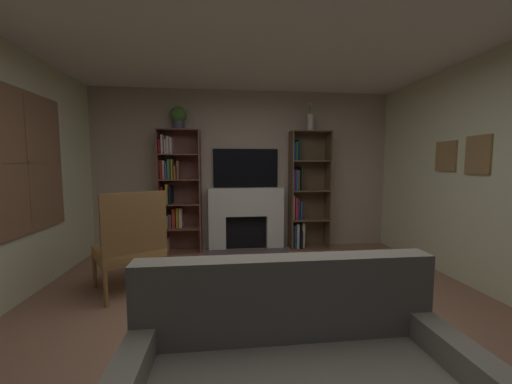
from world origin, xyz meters
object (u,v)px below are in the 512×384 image
object	(u,v)px
potted_plant	(178,117)
armchair	(131,245)
bookshelf_right	(304,195)
vase_with_flowers	(310,122)
bookshelf_left	(176,191)
tv	(246,168)
fireplace	(246,217)
coffee_table	(272,305)

from	to	relation	value
potted_plant	armchair	world-z (taller)	potted_plant
bookshelf_right	potted_plant	xyz separation A→B (m)	(-2.03, -0.03, 1.26)
vase_with_flowers	bookshelf_left	bearing A→B (deg)	179.26
tv	bookshelf_right	size ratio (longest dim) A/B	0.55
armchair	vase_with_flowers	bearing A→B (deg)	31.88
vase_with_flowers	fireplace	bearing A→B (deg)	178.25
bookshelf_left	vase_with_flowers	xyz separation A→B (m)	(2.19, -0.03, 1.12)
fireplace	bookshelf_left	world-z (taller)	bookshelf_left
potted_plant	tv	bearing A→B (deg)	6.47
coffee_table	bookshelf_left	bearing A→B (deg)	111.85
fireplace	bookshelf_left	xyz separation A→B (m)	(-1.13, -0.00, 0.44)
coffee_table	tv	bearing A→B (deg)	89.45
vase_with_flowers	coffee_table	distance (m)	3.41
potted_plant	armchair	size ratio (longest dim) A/B	0.31
fireplace	bookshelf_right	bearing A→B (deg)	-0.13
vase_with_flowers	tv	bearing A→B (deg)	173.55
tv	vase_with_flowers	bearing A→B (deg)	-6.45
tv	bookshelf_left	distance (m)	1.19
tv	vase_with_flowers	distance (m)	1.31
bookshelf_right	vase_with_flowers	world-z (taller)	vase_with_flowers
armchair	coffee_table	xyz separation A→B (m)	(1.36, -1.20, -0.18)
bookshelf_left	potted_plant	world-z (taller)	potted_plant
fireplace	vase_with_flowers	bearing A→B (deg)	-1.75
fireplace	tv	world-z (taller)	tv
tv	armchair	distance (m)	2.30
potted_plant	vase_with_flowers	world-z (taller)	vase_with_flowers
potted_plant	fireplace	bearing A→B (deg)	1.77
fireplace	armchair	xyz separation A→B (m)	(-1.39, -1.55, -0.00)
vase_with_flowers	bookshelf_right	bearing A→B (deg)	160.77
vase_with_flowers	potted_plant	bearing A→B (deg)	-179.99
bookshelf_right	coffee_table	bearing A→B (deg)	-109.94
vase_with_flowers	coffee_table	xyz separation A→B (m)	(-1.09, -2.72, -1.74)
bookshelf_right	armchair	xyz separation A→B (m)	(-2.36, -1.55, -0.35)
coffee_table	potted_plant	bearing A→B (deg)	110.73
potted_plant	coffee_table	world-z (taller)	potted_plant
fireplace	armchair	size ratio (longest dim) A/B	1.18
bookshelf_right	armchair	size ratio (longest dim) A/B	1.73
potted_plant	bookshelf_left	bearing A→B (deg)	158.51
bookshelf_right	potted_plant	distance (m)	2.39
tv	vase_with_flowers	world-z (taller)	vase_with_flowers
tv	vase_with_flowers	size ratio (longest dim) A/B	2.30
tv	potted_plant	xyz separation A→B (m)	(-1.06, -0.12, 0.80)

